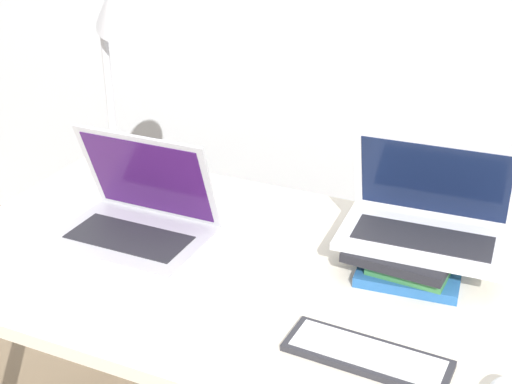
{
  "coord_description": "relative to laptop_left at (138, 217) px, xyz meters",
  "views": [
    {
      "loc": [
        0.41,
        -0.81,
        1.58
      ],
      "look_at": [
        -0.14,
        0.39,
        0.94
      ],
      "focal_mm": 50.0,
      "sensor_mm": 36.0,
      "label": 1
    }
  ],
  "objects": [
    {
      "name": "desk_lamp",
      "position": [
        -0.19,
        0.25,
        0.37
      ],
      "size": [
        0.23,
        0.2,
        0.56
      ],
      "color": "silver",
      "rests_on": "desk"
    },
    {
      "name": "laptop_on_books",
      "position": [
        0.63,
        0.15,
        0.06
      ],
      "size": [
        0.36,
        0.23,
        0.22
      ],
      "color": "silver",
      "rests_on": "book_stack"
    },
    {
      "name": "laptop_left",
      "position": [
        0.0,
        0.0,
        0.0
      ],
      "size": [
        0.34,
        0.25,
        0.25
      ],
      "color": "#B2B2B7",
      "rests_on": "desk"
    },
    {
      "name": "desk",
      "position": [
        0.44,
        -0.01,
        -0.12
      ],
      "size": [
        1.69,
        0.79,
        0.76
      ],
      "color": "beige",
      "rests_on": "ground_plane"
    },
    {
      "name": "wireless_keyboard",
      "position": [
        0.61,
        -0.21,
        -0.04
      ],
      "size": [
        0.3,
        0.11,
        0.01
      ],
      "color": "#28282D",
      "rests_on": "desk"
    },
    {
      "name": "book_stack",
      "position": [
        0.61,
        0.12,
        -0.01
      ],
      "size": [
        0.24,
        0.28,
        0.07
      ],
      "color": "#235693",
      "rests_on": "desk"
    }
  ]
}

